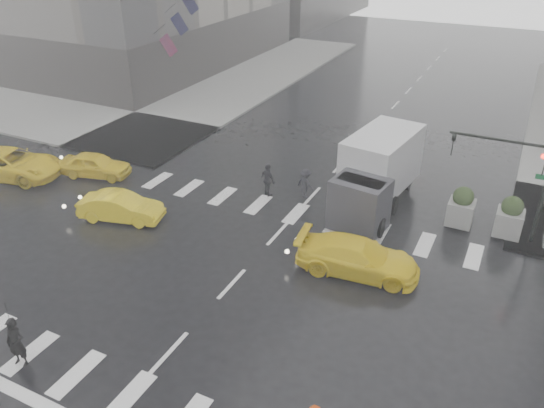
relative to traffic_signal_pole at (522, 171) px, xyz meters
The scene contains 15 objects.
ground 12.47m from the traffic_signal_pole, 138.36° to the right, with size 120.00×120.00×0.00m, color black.
sidewalk_nw 30.21m from the traffic_signal_pole, 161.58° to the left, with size 35.00×35.00×0.15m, color slate.
road_markings 12.47m from the traffic_signal_pole, 138.36° to the right, with size 18.00×48.00×0.01m, color silver, non-canonical shape.
traffic_signal_pole is the anchor object (origin of this frame).
planter_west 3.01m from the traffic_signal_pole, behind, with size 1.10×1.10×1.80m.
planter_mid 2.24m from the traffic_signal_pole, 91.76° to the left, with size 1.10×1.10×1.80m.
flag_cluster 26.38m from the traffic_signal_pole, 156.46° to the left, with size 2.87×3.06×4.69m.
pedestrian_black 19.39m from the traffic_signal_pole, 131.67° to the right, with size 1.12×1.13×2.43m.
pedestrian_far_a 11.30m from the traffic_signal_pole, behind, with size 1.00×0.61×1.71m, color black.
pedestrian_far_b 9.61m from the traffic_signal_pole, behind, with size 0.97×0.54×1.51m, color black.
taxi_front 20.64m from the traffic_signal_pole, behind, with size 1.50×3.72×1.27m, color yellow.
taxi_mid 17.26m from the traffic_signal_pole, 159.39° to the right, with size 1.34×3.83×1.26m, color yellow.
taxi_rear 7.62m from the traffic_signal_pole, 134.16° to the right, with size 1.94×4.22×1.39m, color yellow.
taxi_far 24.83m from the traffic_signal_pole, 168.24° to the right, with size 2.50×4.81×1.51m, color yellow.
box_truck 6.17m from the traffic_signal_pole, behind, with size 2.41×6.42×3.41m.
Camera 1 is at (8.54, -13.84, 12.34)m, focal length 35.00 mm.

